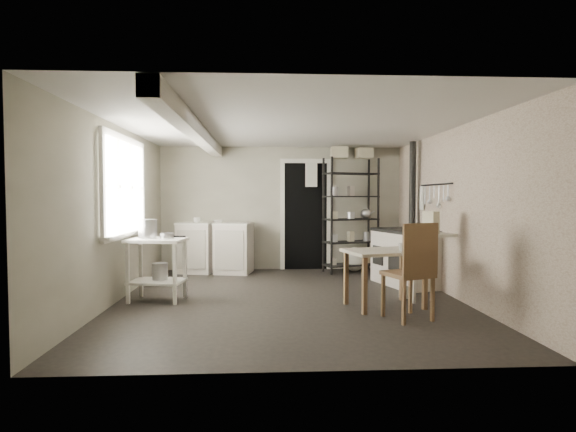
{
  "coord_description": "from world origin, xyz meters",
  "views": [
    {
      "loc": [
        -0.33,
        -5.94,
        1.37
      ],
      "look_at": [
        0.0,
        0.3,
        1.1
      ],
      "focal_mm": 28.0,
      "sensor_mm": 36.0,
      "label": 1
    }
  ],
  "objects_px": {
    "base_cabinets": "(215,247)",
    "work_table": "(385,276)",
    "stove": "(405,257)",
    "prep_table": "(157,270)",
    "stockpot": "(148,229)",
    "flour_sack": "(354,258)",
    "shelf_rack": "(351,220)",
    "chair": "(408,276)"
  },
  "relations": [
    {
      "from": "base_cabinets",
      "to": "work_table",
      "type": "relative_size",
      "value": 1.47
    },
    {
      "from": "stove",
      "to": "base_cabinets",
      "type": "bearing_deg",
      "value": 140.31
    },
    {
      "from": "prep_table",
      "to": "stove",
      "type": "distance_m",
      "value": 3.68
    },
    {
      "from": "stockpot",
      "to": "base_cabinets",
      "type": "xyz_separation_m",
      "value": [
        0.65,
        2.15,
        -0.48
      ]
    },
    {
      "from": "stockpot",
      "to": "flour_sack",
      "type": "bearing_deg",
      "value": 33.94
    },
    {
      "from": "base_cabinets",
      "to": "flour_sack",
      "type": "bearing_deg",
      "value": 10.82
    },
    {
      "from": "shelf_rack",
      "to": "flour_sack",
      "type": "distance_m",
      "value": 0.71
    },
    {
      "from": "stockpot",
      "to": "flour_sack",
      "type": "distance_m",
      "value": 3.9
    },
    {
      "from": "prep_table",
      "to": "flour_sack",
      "type": "relative_size",
      "value": 1.85
    },
    {
      "from": "flour_sack",
      "to": "stockpot",
      "type": "bearing_deg",
      "value": -146.06
    },
    {
      "from": "base_cabinets",
      "to": "shelf_rack",
      "type": "xyz_separation_m",
      "value": [
        2.46,
        -0.04,
        0.49
      ]
    },
    {
      "from": "chair",
      "to": "shelf_rack",
      "type": "bearing_deg",
      "value": 70.76
    },
    {
      "from": "work_table",
      "to": "chair",
      "type": "distance_m",
      "value": 0.58
    },
    {
      "from": "prep_table",
      "to": "flour_sack",
      "type": "bearing_deg",
      "value": 35.4
    },
    {
      "from": "work_table",
      "to": "chair",
      "type": "bearing_deg",
      "value": -79.02
    },
    {
      "from": "prep_table",
      "to": "stockpot",
      "type": "xyz_separation_m",
      "value": [
        -0.12,
        0.03,
        0.54
      ]
    },
    {
      "from": "work_table",
      "to": "chair",
      "type": "relative_size",
      "value": 0.86
    },
    {
      "from": "shelf_rack",
      "to": "work_table",
      "type": "relative_size",
      "value": 2.22
    },
    {
      "from": "shelf_rack",
      "to": "stove",
      "type": "bearing_deg",
      "value": -82.61
    },
    {
      "from": "stove",
      "to": "flour_sack",
      "type": "height_order",
      "value": "stove"
    },
    {
      "from": "prep_table",
      "to": "chair",
      "type": "distance_m",
      "value": 3.18
    },
    {
      "from": "stockpot",
      "to": "stove",
      "type": "relative_size",
      "value": 0.24
    },
    {
      "from": "stockpot",
      "to": "base_cabinets",
      "type": "relative_size",
      "value": 0.19
    },
    {
      "from": "work_table",
      "to": "chair",
      "type": "xyz_separation_m",
      "value": [
        0.11,
        -0.56,
        0.1
      ]
    },
    {
      "from": "base_cabinets",
      "to": "flour_sack",
      "type": "distance_m",
      "value": 2.55
    },
    {
      "from": "prep_table",
      "to": "chair",
      "type": "relative_size",
      "value": 0.76
    },
    {
      "from": "shelf_rack",
      "to": "stove",
      "type": "xyz_separation_m",
      "value": [
        0.6,
        -1.29,
        -0.51
      ]
    },
    {
      "from": "shelf_rack",
      "to": "chair",
      "type": "height_order",
      "value": "shelf_rack"
    },
    {
      "from": "stockpot",
      "to": "work_table",
      "type": "bearing_deg",
      "value": -9.72
    },
    {
      "from": "prep_table",
      "to": "base_cabinets",
      "type": "xyz_separation_m",
      "value": [
        0.52,
        2.18,
        0.06
      ]
    },
    {
      "from": "base_cabinets",
      "to": "stove",
      "type": "height_order",
      "value": "base_cabinets"
    },
    {
      "from": "prep_table",
      "to": "work_table",
      "type": "relative_size",
      "value": 0.88
    },
    {
      "from": "shelf_rack",
      "to": "chair",
      "type": "bearing_deg",
      "value": -106.97
    },
    {
      "from": "stove",
      "to": "work_table",
      "type": "bearing_deg",
      "value": -133.26
    },
    {
      "from": "base_cabinets",
      "to": "stove",
      "type": "distance_m",
      "value": 3.34
    },
    {
      "from": "prep_table",
      "to": "base_cabinets",
      "type": "height_order",
      "value": "base_cabinets"
    },
    {
      "from": "work_table",
      "to": "flour_sack",
      "type": "bearing_deg",
      "value": 86.48
    },
    {
      "from": "stockpot",
      "to": "flour_sack",
      "type": "relative_size",
      "value": 0.59
    },
    {
      "from": "stockpot",
      "to": "work_table",
      "type": "height_order",
      "value": "stockpot"
    },
    {
      "from": "shelf_rack",
      "to": "flour_sack",
      "type": "relative_size",
      "value": 4.67
    },
    {
      "from": "stockpot",
      "to": "shelf_rack",
      "type": "height_order",
      "value": "shelf_rack"
    },
    {
      "from": "stockpot",
      "to": "chair",
      "type": "distance_m",
      "value": 3.34
    }
  ]
}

